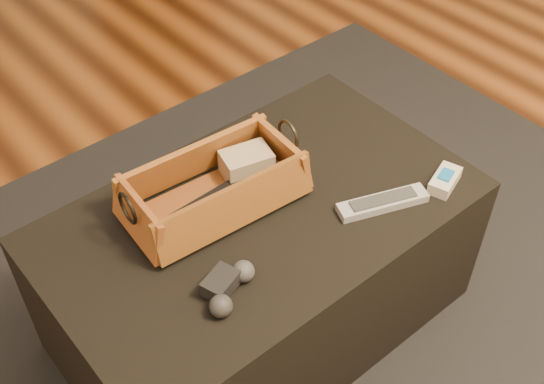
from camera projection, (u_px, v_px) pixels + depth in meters
area_rug at (273, 331)px, 1.83m from camera, size 2.60×2.00×0.01m
ottoman at (261, 269)px, 1.71m from camera, size 1.00×0.60×0.42m
tv_remote at (211, 204)px, 1.54m from camera, size 0.22×0.06×0.02m
cloth_bundle at (247, 163)px, 1.61m from camera, size 0.13×0.10×0.06m
wicker_basket at (214, 189)px, 1.54m from camera, size 0.43×0.25×0.15m
game_controller at (228, 286)px, 1.37m from camera, size 0.15×0.11×0.05m
silver_remote at (383, 202)px, 1.56m from camera, size 0.22×0.12×0.02m
cream_gadget at (445, 180)px, 1.61m from camera, size 0.11×0.08×0.04m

